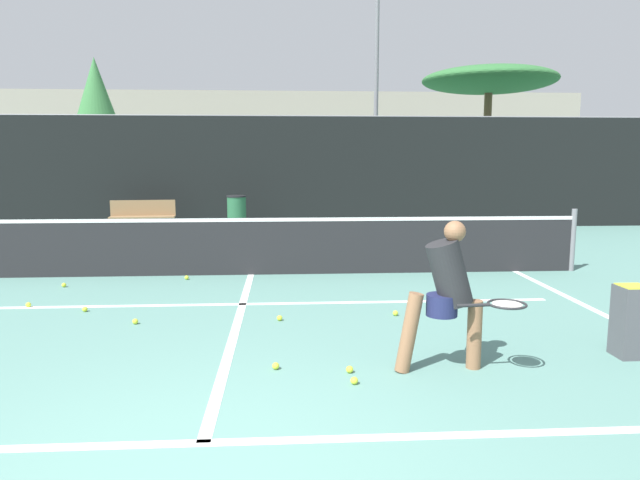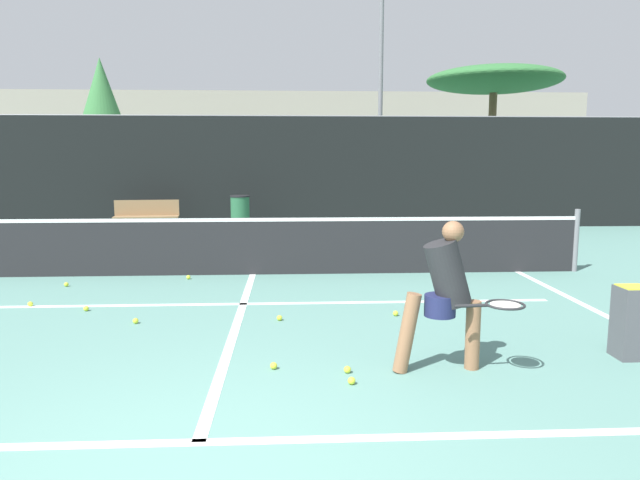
# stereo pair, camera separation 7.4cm
# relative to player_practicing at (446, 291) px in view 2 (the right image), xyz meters

# --- Properties ---
(ground_plane) EXTENTS (100.00, 100.00, 0.00)m
(ground_plane) POSITION_rel_player_practicing_xyz_m (-2.03, -1.70, -0.74)
(ground_plane) COLOR slate
(court_baseline_near) EXTENTS (11.00, 0.10, 0.01)m
(court_baseline_near) POSITION_rel_player_practicing_xyz_m (-2.03, -1.24, -0.74)
(court_baseline_near) COLOR white
(court_baseline_near) RESTS_ON ground
(court_service_line) EXTENTS (8.25, 0.10, 0.01)m
(court_service_line) POSITION_rel_player_practicing_xyz_m (-2.03, 2.49, -0.74)
(court_service_line) COLOR white
(court_service_line) RESTS_ON ground
(court_center_mark) EXTENTS (0.10, 5.69, 0.01)m
(court_center_mark) POSITION_rel_player_practicing_xyz_m (-2.03, 1.60, -0.74)
(court_center_mark) COLOR white
(court_center_mark) RESTS_ON ground
(court_sideline_right) EXTENTS (0.10, 6.69, 0.01)m
(court_sideline_right) POSITION_rel_player_practicing_xyz_m (2.48, 1.60, -0.74)
(court_sideline_right) COLOR white
(court_sideline_right) RESTS_ON ground
(net) EXTENTS (11.09, 0.09, 1.07)m
(net) POSITION_rel_player_practicing_xyz_m (-2.03, 4.44, -0.23)
(net) COLOR slate
(net) RESTS_ON ground
(fence_back) EXTENTS (24.00, 0.06, 3.08)m
(fence_back) POSITION_rel_player_practicing_xyz_m (-2.03, 10.80, 0.79)
(fence_back) COLOR black
(fence_back) RESTS_ON ground
(player_practicing) EXTENTS (1.14, 0.53, 1.38)m
(player_practicing) POSITION_rel_player_practicing_xyz_m (0.00, 0.00, 0.00)
(player_practicing) COLOR #8C6042
(player_practicing) RESTS_ON ground
(tennis_ball_scattered_0) EXTENTS (0.07, 0.07, 0.07)m
(tennis_ball_scattered_0) POSITION_rel_player_practicing_xyz_m (-0.11, 1.82, -0.71)
(tennis_ball_scattered_0) COLOR #D1E033
(tennis_ball_scattered_0) RESTS_ON ground
(tennis_ball_scattered_2) EXTENTS (0.07, 0.07, 0.07)m
(tennis_ball_scattered_2) POSITION_rel_player_practicing_xyz_m (-0.89, -0.03, -0.71)
(tennis_ball_scattered_2) COLOR #D1E033
(tennis_ball_scattered_2) RESTS_ON ground
(tennis_ball_scattered_3) EXTENTS (0.07, 0.07, 0.07)m
(tennis_ball_scattered_3) POSITION_rel_player_practicing_xyz_m (-1.56, 0.10, -0.71)
(tennis_ball_scattered_3) COLOR #D1E033
(tennis_ball_scattered_3) RESTS_ON ground
(tennis_ball_scattered_4) EXTENTS (0.07, 0.07, 0.07)m
(tennis_ball_scattered_4) POSITION_rel_player_practicing_xyz_m (-1.53, 1.69, -0.71)
(tennis_ball_scattered_4) COLOR #D1E033
(tennis_ball_scattered_4) RESTS_ON ground
(tennis_ball_scattered_5) EXTENTS (0.07, 0.07, 0.07)m
(tennis_ball_scattered_5) POSITION_rel_player_practicing_xyz_m (-4.81, 2.51, -0.71)
(tennis_ball_scattered_5) COLOR #D1E033
(tennis_ball_scattered_5) RESTS_ON ground
(tennis_ball_scattered_6) EXTENTS (0.07, 0.07, 0.07)m
(tennis_ball_scattered_6) POSITION_rel_player_practicing_xyz_m (-3.22, 1.65, -0.71)
(tennis_ball_scattered_6) COLOR #D1E033
(tennis_ball_scattered_6) RESTS_ON ground
(tennis_ball_scattered_7) EXTENTS (0.07, 0.07, 0.07)m
(tennis_ball_scattered_7) POSITION_rel_player_practicing_xyz_m (-3.04, 4.12, -0.71)
(tennis_ball_scattered_7) COLOR #D1E033
(tennis_ball_scattered_7) RESTS_ON ground
(tennis_ball_scattered_8) EXTENTS (0.07, 0.07, 0.07)m
(tennis_ball_scattered_8) POSITION_rel_player_practicing_xyz_m (-0.88, -0.29, -0.71)
(tennis_ball_scattered_8) COLOR #D1E033
(tennis_ball_scattered_8) RESTS_ON ground
(tennis_ball_scattered_10) EXTENTS (0.07, 0.07, 0.07)m
(tennis_ball_scattered_10) POSITION_rel_player_practicing_xyz_m (-4.79, 3.68, -0.71)
(tennis_ball_scattered_10) COLOR #D1E033
(tennis_ball_scattered_10) RESTS_ON ground
(tennis_ball_scattered_11) EXTENTS (0.07, 0.07, 0.07)m
(tennis_ball_scattered_11) POSITION_rel_player_practicing_xyz_m (-4.00, 2.24, -0.71)
(tennis_ball_scattered_11) COLOR #D1E033
(tennis_ball_scattered_11) RESTS_ON ground
(ball_hopper) EXTENTS (0.28, 0.28, 0.71)m
(ball_hopper) POSITION_rel_player_practicing_xyz_m (1.89, 0.24, -0.37)
(ball_hopper) COLOR #4C4C51
(ball_hopper) RESTS_ON ground
(courtside_bench) EXTENTS (1.64, 0.53, 0.86)m
(courtside_bench) POSITION_rel_player_practicing_xyz_m (-5.08, 9.81, -0.27)
(courtside_bench) COLOR olive
(courtside_bench) RESTS_ON ground
(trash_bin) EXTENTS (0.50, 0.50, 0.98)m
(trash_bin) POSITION_rel_player_practicing_xyz_m (-2.69, 9.72, -0.25)
(trash_bin) COLOR #28603D
(trash_bin) RESTS_ON ground
(parked_car) EXTENTS (1.69, 4.09, 1.36)m
(parked_car) POSITION_rel_player_practicing_xyz_m (-4.08, 15.19, -0.17)
(parked_car) COLOR navy
(parked_car) RESTS_ON ground
(floodlight_mast) EXTENTS (1.10, 0.24, 8.38)m
(floodlight_mast) POSITION_rel_player_practicing_xyz_m (1.91, 16.17, 4.60)
(floodlight_mast) COLOR slate
(floodlight_mast) RESTS_ON ground
(tree_west) EXTENTS (4.79, 4.79, 5.15)m
(tree_west) POSITION_rel_player_practicing_xyz_m (5.93, 15.74, 3.92)
(tree_west) COLOR brown
(tree_west) RESTS_ON ground
(tree_mid) EXTENTS (2.31, 2.31, 6.17)m
(tree_mid) POSITION_rel_player_practicing_xyz_m (-9.46, 20.51, 3.60)
(tree_mid) COLOR brown
(tree_mid) RESTS_ON ground
(building_far) EXTENTS (36.00, 2.40, 5.72)m
(building_far) POSITION_rel_player_practicing_xyz_m (-2.03, 29.49, 2.12)
(building_far) COLOR gray
(building_far) RESTS_ON ground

